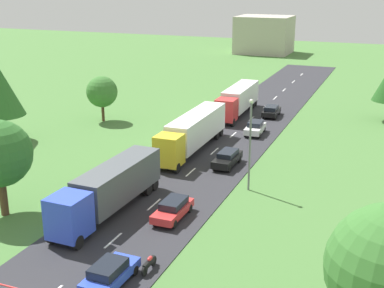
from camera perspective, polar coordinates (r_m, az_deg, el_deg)
The scene contains 14 objects.
road at distance 47.94m, azimuth -1.11°, elevation -3.97°, with size 10.00×140.00×0.06m, color #2B2B30.
lane_marking_centre at distance 46.38m, azimuth -1.99°, elevation -4.70°, with size 0.16×124.43×0.01m.
truck_lead at distance 41.18m, azimuth -9.00°, elevation -4.76°, with size 2.83×12.84×3.60m.
truck_second at distance 55.37m, azimuth 0.11°, elevation 1.43°, with size 2.57×14.61×3.77m.
truck_third at distance 70.76m, azimuth 5.04°, elevation 4.88°, with size 2.76×12.99×3.63m.
car_lead at distance 32.60m, azimuth -8.94°, elevation -13.72°, with size 1.96×4.28×1.49m.
car_second at distance 40.37m, azimuth -2.10°, elevation -7.06°, with size 1.84×4.43×1.46m.
car_third at distance 51.34m, azimuth 3.87°, elevation -1.55°, with size 1.85×4.60×1.48m.
car_fourth at distance 62.12m, azimuth 6.89°, elevation 1.79°, with size 2.01×4.23×1.52m.
car_fifth at distance 70.48m, azimuth 8.64°, elevation 3.59°, with size 1.99×4.28×1.44m.
motorcycle_courier at distance 33.85m, azimuth -4.70°, elevation -12.85°, with size 0.28×1.94×0.91m.
lamppost_second at distance 44.66m, azimuth 6.34°, elevation 0.40°, with size 0.36×0.36×8.11m.
tree_birch at distance 67.93m, azimuth -9.78°, elevation 5.62°, with size 3.98×3.98×5.84m.
distant_building at distance 131.75m, azimuth 7.87°, elevation 11.71°, with size 12.82×11.20×8.89m, color #B2A899.
Camera 1 is at (17.41, -16.53, 17.68)m, focal length 48.99 mm.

